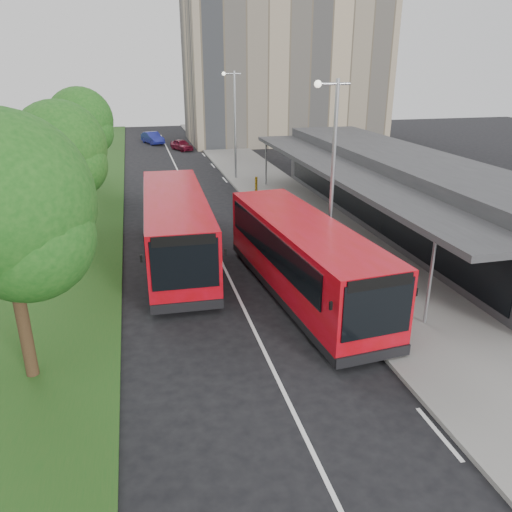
# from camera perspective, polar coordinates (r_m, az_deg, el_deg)

# --- Properties ---
(ground) EXTENTS (120.00, 120.00, 0.00)m
(ground) POSITION_cam_1_polar(r_m,az_deg,el_deg) (19.14, -1.51, -5.80)
(ground) COLOR black
(ground) RESTS_ON ground
(pavement) EXTENTS (5.00, 80.00, 0.15)m
(pavement) POSITION_cam_1_polar(r_m,az_deg,el_deg) (38.87, 0.90, 8.39)
(pavement) COLOR gray
(pavement) RESTS_ON ground
(grass_verge) EXTENTS (5.00, 80.00, 0.10)m
(grass_verge) POSITION_cam_1_polar(r_m,az_deg,el_deg) (37.85, -18.67, 6.89)
(grass_verge) COLOR #1D4B18
(grass_verge) RESTS_ON ground
(lane_centre_line) EXTENTS (0.12, 70.00, 0.01)m
(lane_centre_line) POSITION_cam_1_polar(r_m,az_deg,el_deg) (33.04, -7.07, 5.80)
(lane_centre_line) COLOR silver
(lane_centre_line) RESTS_ON ground
(kerb_dashes) EXTENTS (0.12, 56.00, 0.01)m
(kerb_dashes) POSITION_cam_1_polar(r_m,az_deg,el_deg) (37.36, -2.76, 7.73)
(kerb_dashes) COLOR silver
(kerb_dashes) RESTS_ON ground
(office_block) EXTENTS (22.00, 12.00, 18.00)m
(office_block) POSITION_cam_1_polar(r_m,az_deg,el_deg) (61.25, 3.20, 21.45)
(office_block) COLOR tan
(office_block) RESTS_ON ground
(station_building) EXTENTS (7.70, 26.00, 4.00)m
(station_building) POSITION_cam_1_polar(r_m,az_deg,el_deg) (29.34, 16.28, 7.26)
(station_building) COLOR #2F2F32
(station_building) RESTS_ON ground
(tree_near) EXTENTS (4.82, 4.82, 7.75)m
(tree_near) POSITION_cam_1_polar(r_m,az_deg,el_deg) (14.64, -26.97, 4.29)
(tree_near) COLOR #382516
(tree_near) RESTS_ON ground
(tree_mid) EXTENTS (4.48, 4.48, 7.16)m
(tree_mid) POSITION_cam_1_polar(r_m,az_deg,el_deg) (26.29, -21.48, 10.86)
(tree_mid) COLOR #382516
(tree_mid) RESTS_ON ground
(tree_far) EXTENTS (4.52, 4.52, 7.23)m
(tree_far) POSITION_cam_1_polar(r_m,az_deg,el_deg) (38.11, -19.41, 13.99)
(tree_far) COLOR #382516
(tree_far) RESTS_ON ground
(lamp_post_near) EXTENTS (1.44, 0.28, 8.00)m
(lamp_post_near) POSITION_cam_1_polar(r_m,az_deg,el_deg) (20.58, 8.58, 9.85)
(lamp_post_near) COLOR #9C9FA4
(lamp_post_near) RESTS_ON pavement
(lamp_post_far) EXTENTS (1.44, 0.28, 8.00)m
(lamp_post_far) POSITION_cam_1_polar(r_m,az_deg,el_deg) (39.63, -2.55, 15.43)
(lamp_post_far) COLOR #9C9FA4
(lamp_post_far) RESTS_ON pavement
(bus_main) EXTENTS (3.67, 10.97, 3.05)m
(bus_main) POSITION_cam_1_polar(r_m,az_deg,el_deg) (19.46, 5.40, -0.36)
(bus_main) COLOR #B1091B
(bus_main) RESTS_ON ground
(bus_second) EXTENTS (3.21, 11.34, 3.19)m
(bus_second) POSITION_cam_1_polar(r_m,az_deg,el_deg) (23.09, -9.11, 3.14)
(bus_second) COLOR #B1091B
(bus_second) RESTS_ON ground
(litter_bin) EXTENTS (0.53, 0.53, 0.86)m
(litter_bin) POSITION_cam_1_polar(r_m,az_deg,el_deg) (30.13, 3.31, 5.55)
(litter_bin) COLOR #351E15
(litter_bin) RESTS_ON pavement
(bollard) EXTENTS (0.23, 0.23, 1.13)m
(bollard) POSITION_cam_1_polar(r_m,az_deg,el_deg) (35.26, 0.02, 8.13)
(bollard) COLOR #F7B10D
(bollard) RESTS_ON pavement
(car_near) EXTENTS (2.47, 3.59, 1.14)m
(car_near) POSITION_cam_1_polar(r_m,az_deg,el_deg) (54.86, -8.50, 12.46)
(car_near) COLOR #5C0D1F
(car_near) RESTS_ON ground
(car_far) EXTENTS (2.64, 4.26, 1.33)m
(car_far) POSITION_cam_1_polar(r_m,az_deg,el_deg) (60.02, -11.74, 13.08)
(car_far) COLOR navy
(car_far) RESTS_ON ground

